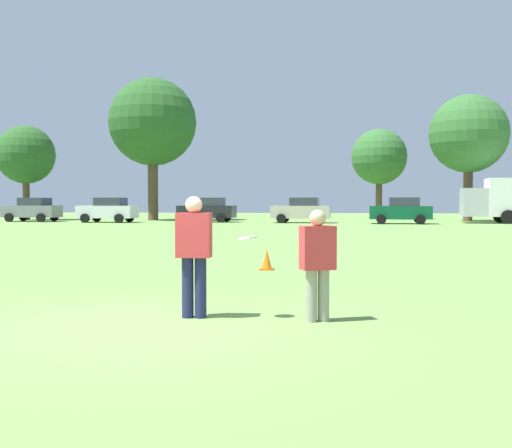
{
  "coord_description": "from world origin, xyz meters",
  "views": [
    {
      "loc": [
        2.31,
        -7.69,
        1.62
      ],
      "look_at": [
        1.21,
        1.76,
        1.26
      ],
      "focal_mm": 43.83,
      "sensor_mm": 36.0,
      "label": 1
    }
  ],
  "objects_px": {
    "player_thrower": "(194,249)",
    "parked_car_center": "(207,210)",
    "frisbee": "(247,238)",
    "traffic_cone": "(267,260)",
    "parked_car_near_left": "(32,209)",
    "parked_car_mid_left": "(108,210)",
    "parked_car_mid_right": "(302,210)",
    "player_defender": "(318,259)",
    "parked_car_near_right": "(401,210)"
  },
  "relations": [
    {
      "from": "parked_car_mid_right",
      "to": "traffic_cone",
      "type": "bearing_deg",
      "value": -89.07
    },
    {
      "from": "parked_car_mid_left",
      "to": "parked_car_mid_right",
      "type": "relative_size",
      "value": 1.0
    },
    {
      "from": "player_thrower",
      "to": "traffic_cone",
      "type": "height_order",
      "value": "player_thrower"
    },
    {
      "from": "frisbee",
      "to": "parked_car_near_right",
      "type": "bearing_deg",
      "value": 80.28
    },
    {
      "from": "traffic_cone",
      "to": "parked_car_near_right",
      "type": "relative_size",
      "value": 0.11
    },
    {
      "from": "parked_car_mid_left",
      "to": "player_defender",
      "type": "bearing_deg",
      "value": -66.06
    },
    {
      "from": "player_thrower",
      "to": "frisbee",
      "type": "relative_size",
      "value": 6.18
    },
    {
      "from": "parked_car_near_left",
      "to": "parked_car_mid_left",
      "type": "xyz_separation_m",
      "value": [
        6.43,
        -1.19,
        0.0
      ]
    },
    {
      "from": "traffic_cone",
      "to": "parked_car_mid_left",
      "type": "bearing_deg",
      "value": 116.18
    },
    {
      "from": "parked_car_mid_left",
      "to": "parked_car_center",
      "type": "xyz_separation_m",
      "value": [
        7.08,
        1.65,
        0.0
      ]
    },
    {
      "from": "parked_car_mid_right",
      "to": "parked_car_center",
      "type": "bearing_deg",
      "value": 173.4
    },
    {
      "from": "parked_car_near_left",
      "to": "parked_car_center",
      "type": "distance_m",
      "value": 13.52
    },
    {
      "from": "frisbee",
      "to": "traffic_cone",
      "type": "distance_m",
      "value": 6.06
    },
    {
      "from": "player_thrower",
      "to": "parked_car_center",
      "type": "xyz_separation_m",
      "value": [
        -7.15,
        37.47,
        -0.02
      ]
    },
    {
      "from": "frisbee",
      "to": "parked_car_near_right",
      "type": "height_order",
      "value": "parked_car_near_right"
    },
    {
      "from": "parked_car_mid_left",
      "to": "parked_car_center",
      "type": "height_order",
      "value": "same"
    },
    {
      "from": "player_thrower",
      "to": "parked_car_near_left",
      "type": "distance_m",
      "value": 42.38
    },
    {
      "from": "player_defender",
      "to": "parked_car_center",
      "type": "bearing_deg",
      "value": 103.26
    },
    {
      "from": "frisbee",
      "to": "parked_car_near_left",
      "type": "xyz_separation_m",
      "value": [
        -21.4,
        36.96,
        -0.18
      ]
    },
    {
      "from": "player_thrower",
      "to": "player_defender",
      "type": "distance_m",
      "value": 1.7
    },
    {
      "from": "parked_car_center",
      "to": "parked_car_near_right",
      "type": "distance_m",
      "value": 14.1
    },
    {
      "from": "player_defender",
      "to": "parked_car_near_right",
      "type": "bearing_deg",
      "value": 81.81
    },
    {
      "from": "frisbee",
      "to": "parked_car_center",
      "type": "bearing_deg",
      "value": 101.9
    },
    {
      "from": "traffic_cone",
      "to": "parked_car_mid_left",
      "type": "relative_size",
      "value": 0.11
    },
    {
      "from": "traffic_cone",
      "to": "parked_car_near_left",
      "type": "relative_size",
      "value": 0.11
    },
    {
      "from": "traffic_cone",
      "to": "parked_car_center",
      "type": "bearing_deg",
      "value": 103.52
    },
    {
      "from": "parked_car_center",
      "to": "parked_car_mid_right",
      "type": "relative_size",
      "value": 1.0
    },
    {
      "from": "frisbee",
      "to": "traffic_cone",
      "type": "relative_size",
      "value": 0.57
    },
    {
      "from": "traffic_cone",
      "to": "parked_car_center",
      "type": "relative_size",
      "value": 0.11
    },
    {
      "from": "player_defender",
      "to": "parked_car_near_right",
      "type": "relative_size",
      "value": 0.35
    },
    {
      "from": "player_thrower",
      "to": "traffic_cone",
      "type": "relative_size",
      "value": 3.49
    },
    {
      "from": "traffic_cone",
      "to": "parked_car_near_left",
      "type": "distance_m",
      "value": 37.47
    },
    {
      "from": "player_defender",
      "to": "parked_car_near_right",
      "type": "height_order",
      "value": "parked_car_near_right"
    },
    {
      "from": "parked_car_mid_left",
      "to": "traffic_cone",
      "type": "bearing_deg",
      "value": -63.82
    },
    {
      "from": "player_defender",
      "to": "traffic_cone",
      "type": "height_order",
      "value": "player_defender"
    },
    {
      "from": "parked_car_center",
      "to": "parked_car_mid_left",
      "type": "bearing_deg",
      "value": -166.91
    },
    {
      "from": "parked_car_mid_left",
      "to": "parked_car_near_right",
      "type": "height_order",
      "value": "same"
    },
    {
      "from": "traffic_cone",
      "to": "parked_car_mid_left",
      "type": "height_order",
      "value": "parked_car_mid_left"
    },
    {
      "from": "parked_car_near_left",
      "to": "frisbee",
      "type": "bearing_deg",
      "value": -59.94
    },
    {
      "from": "parked_car_mid_right",
      "to": "parked_car_near_right",
      "type": "relative_size",
      "value": 1.0
    },
    {
      "from": "parked_car_near_right",
      "to": "parked_car_mid_right",
      "type": "bearing_deg",
      "value": 171.43
    },
    {
      "from": "player_thrower",
      "to": "parked_car_center",
      "type": "bearing_deg",
      "value": 100.81
    },
    {
      "from": "parked_car_near_left",
      "to": "parked_car_center",
      "type": "xyz_separation_m",
      "value": [
        13.51,
        0.46,
        0.0
      ]
    },
    {
      "from": "parked_car_near_right",
      "to": "parked_car_center",
      "type": "bearing_deg",
      "value": 172.42
    },
    {
      "from": "parked_car_near_left",
      "to": "parked_car_mid_right",
      "type": "xyz_separation_m",
      "value": [
        20.58,
        -0.36,
        0.0
      ]
    },
    {
      "from": "parked_car_mid_left",
      "to": "parked_car_near_right",
      "type": "distance_m",
      "value": 21.06
    },
    {
      "from": "player_defender",
      "to": "traffic_cone",
      "type": "bearing_deg",
      "value": 101.92
    },
    {
      "from": "player_defender",
      "to": "frisbee",
      "type": "height_order",
      "value": "player_defender"
    },
    {
      "from": "parked_car_near_left",
      "to": "parked_car_near_right",
      "type": "bearing_deg",
      "value": -2.91
    },
    {
      "from": "frisbee",
      "to": "traffic_cone",
      "type": "bearing_deg",
      "value": 93.12
    }
  ]
}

